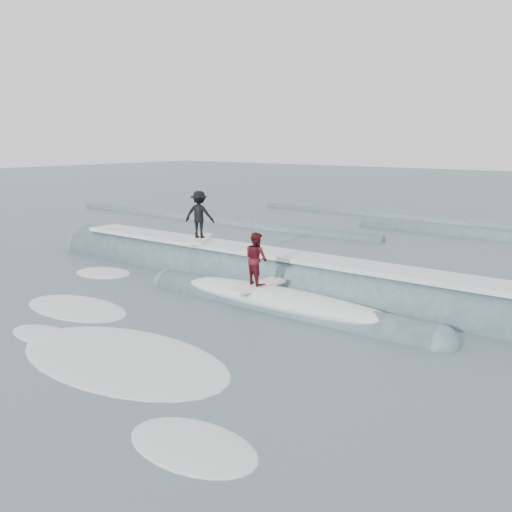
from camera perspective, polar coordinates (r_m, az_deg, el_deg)
The scene contains 6 objects.
ground at distance 15.16m, azimuth -9.14°, elevation -6.40°, with size 160.00×160.00×0.00m, color #41525F.
breaking_wave at distance 18.20m, azimuth 1.98°, elevation -3.03°, with size 21.97×3.80×2.04m.
surfer_black at distance 20.41m, azimuth -5.68°, elevation 3.95°, with size 1.50×2.00×1.77m.
surfer_red at distance 16.10m, azimuth 0.02°, elevation -0.66°, with size 0.86×2.03×1.60m.
whitewater at distance 14.33m, azimuth -14.75°, elevation -7.72°, with size 12.87×7.87×0.10m.
far_swells at distance 30.19m, azimuth 14.55°, elevation 2.39°, with size 40.91×8.65×0.80m.
Camera 1 is at (10.69, -9.69, 4.65)m, focal length 40.00 mm.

